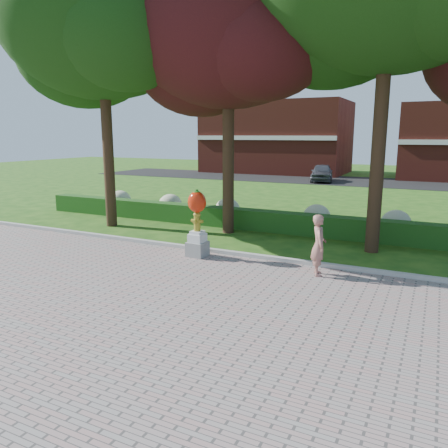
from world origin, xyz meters
name	(u,v)px	position (x,y,z in m)	size (l,w,h in m)	color
ground	(197,286)	(0.00, 0.00, 0.00)	(100.00, 100.00, 0.00)	#1D4B12
walkway	(82,356)	(0.00, -4.00, 0.02)	(40.00, 14.00, 0.04)	gray
curb	(244,255)	(0.00, 3.00, 0.07)	(40.00, 0.18, 0.15)	#ADADA5
lawn_hedge	(285,222)	(0.00, 7.00, 0.40)	(24.00, 0.70, 0.80)	#144815
hydrangea_row	(306,216)	(0.57, 8.00, 0.55)	(20.10, 1.10, 0.99)	beige
street	(367,182)	(0.00, 28.00, 0.01)	(50.00, 8.00, 0.02)	black
building_left	(276,138)	(-10.00, 34.00, 3.50)	(14.00, 8.00, 7.00)	maroon
tree_far_left	(101,26)	(-7.11, 5.09, 7.96)	(9.00, 7.68, 11.66)	black
tree_mid_left	(227,36)	(-2.10, 6.08, 7.30)	(8.25, 7.04, 10.69)	black
hydrant_sculpture	(197,221)	(-1.31, 2.36, 1.16)	(0.62, 0.59, 2.11)	gray
woman	(319,245)	(2.55, 2.18, 0.87)	(0.61, 0.40, 1.67)	#A66B5F
parked_car	(322,173)	(-3.39, 26.61, 0.74)	(1.70, 4.22, 1.44)	#44464D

